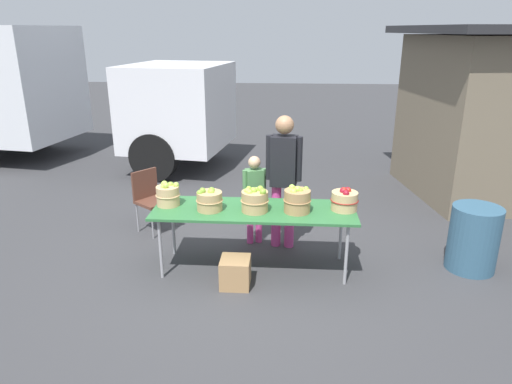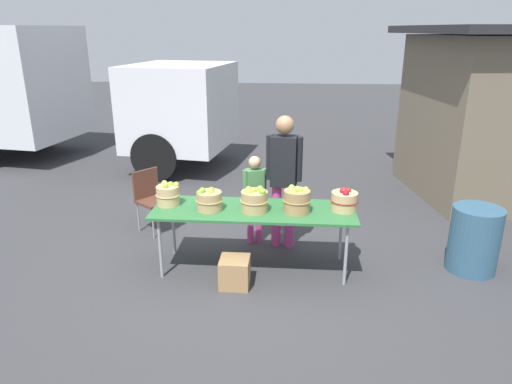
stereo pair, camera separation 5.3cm
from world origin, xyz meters
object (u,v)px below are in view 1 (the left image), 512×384
object	(u,v)px
apple_basket_green_3	(297,200)
trash_barrel	(474,238)
apple_basket_green_1	(209,200)
child_customer	(254,193)
market_table	(254,212)
produce_crate	(235,272)
apple_basket_red_0	(344,200)
apple_basket_green_2	(255,200)
box_truck	(17,89)
apple_basket_green_0	(168,195)
folding_chair	(150,196)
vendor_adult	(284,172)

from	to	relation	value
apple_basket_green_3	trash_barrel	xyz separation A→B (m)	(2.06, 0.22, -0.50)
apple_basket_green_1	child_customer	bearing A→B (deg)	59.58
market_table	produce_crate	distance (m)	0.71
apple_basket_red_0	child_customer	world-z (taller)	child_customer
apple_basket_green_1	produce_crate	world-z (taller)	apple_basket_green_1
apple_basket_green_2	apple_basket_green_3	world-z (taller)	apple_basket_green_3
apple_basket_green_2	apple_basket_red_0	world-z (taller)	apple_basket_green_2
box_truck	produce_crate	distance (m)	7.40
apple_basket_green_0	box_truck	bearing A→B (deg)	133.27
market_table	apple_basket_green_3	distance (m)	0.52
apple_basket_red_0	folding_chair	xyz separation A→B (m)	(-2.53, 0.95, -0.36)
market_table	apple_basket_green_0	world-z (taller)	apple_basket_green_0
apple_basket_green_1	apple_basket_green_3	distance (m)	0.98
market_table	child_customer	xyz separation A→B (m)	(-0.05, 0.70, -0.01)
apple_basket_green_3	produce_crate	xyz separation A→B (m)	(-0.66, -0.37, -0.73)
trash_barrel	folding_chair	bearing A→B (deg)	168.35
trash_barrel	apple_basket_green_2	bearing A→B (deg)	-174.83
vendor_adult	folding_chair	xyz separation A→B (m)	(-1.83, 0.38, -0.50)
child_customer	trash_barrel	bearing A→B (deg)	147.74
folding_chair	market_table	bearing A→B (deg)	-86.10
market_table	trash_barrel	size ratio (longest dim) A/B	2.97
apple_basket_green_2	apple_basket_red_0	bearing A→B (deg)	6.37
apple_basket_red_0	child_customer	xyz separation A→B (m)	(-1.06, 0.65, -0.17)
apple_basket_green_1	apple_basket_green_2	bearing A→B (deg)	0.47
box_truck	apple_basket_green_0	bearing A→B (deg)	-38.46
apple_basket_red_0	child_customer	size ratio (longest dim) A/B	0.27
apple_basket_red_0	child_customer	distance (m)	1.26
vendor_adult	box_truck	xyz separation A→B (m)	(-5.69, 4.07, 0.48)
vendor_adult	trash_barrel	xyz separation A→B (m)	(2.22, -0.46, -0.62)
apple_basket_green_1	produce_crate	xyz separation A→B (m)	(0.32, -0.35, -0.71)
produce_crate	trash_barrel	bearing A→B (deg)	12.09
apple_basket_green_1	trash_barrel	size ratio (longest dim) A/B	0.39
produce_crate	apple_basket_red_0	bearing A→B (deg)	21.32
apple_basket_green_0	trash_barrel	xyz separation A→B (m)	(3.55, 0.11, -0.49)
apple_basket_green_1	apple_basket_green_3	xyz separation A→B (m)	(0.98, 0.02, 0.02)
apple_basket_green_0	trash_barrel	size ratio (longest dim) A/B	0.37
apple_basket_green_2	vendor_adult	world-z (taller)	vendor_adult
apple_basket_green_3	apple_basket_red_0	distance (m)	0.54
apple_basket_green_0	apple_basket_red_0	distance (m)	2.02
apple_basket_green_1	box_truck	distance (m)	6.84
market_table	produce_crate	bearing A→B (deg)	-113.16
market_table	produce_crate	world-z (taller)	market_table
apple_basket_green_0	produce_crate	xyz separation A→B (m)	(0.83, -0.47, -0.71)
apple_basket_green_1	trash_barrel	world-z (taller)	apple_basket_green_1
apple_basket_green_2	market_table	bearing A→B (deg)	100.46
apple_basket_green_0	apple_basket_green_3	size ratio (longest dim) A/B	0.91
trash_barrel	market_table	bearing A→B (deg)	-176.21
box_truck	apple_basket_green_3	bearing A→B (deg)	-30.76
market_table	apple_basket_green_2	xyz separation A→B (m)	(0.01, -0.06, 0.17)
vendor_adult	child_customer	world-z (taller)	vendor_adult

